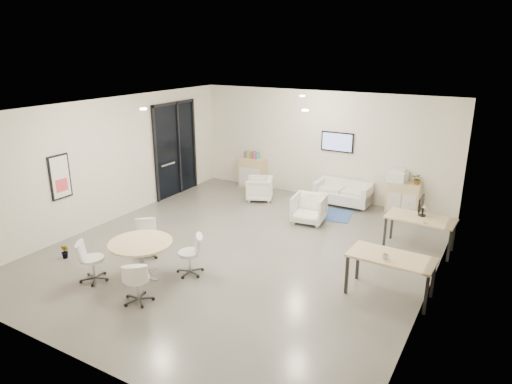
{
  "coord_description": "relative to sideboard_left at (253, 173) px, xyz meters",
  "views": [
    {
      "loc": [
        5.0,
        -8.09,
        4.44
      ],
      "look_at": [
        0.1,
        0.4,
        1.28
      ],
      "focal_mm": 32.0,
      "sensor_mm": 36.0,
      "label": 1
    }
  ],
  "objects": [
    {
      "name": "ceiling_spots",
      "position": [
        2.05,
        -3.42,
        2.7
      ],
      "size": [
        3.14,
        4.14,
        0.03
      ],
      "color": "#FFEAC6",
      "rests_on": "room_shell"
    },
    {
      "name": "desk_rear",
      "position": [
        5.69,
        -2.26,
        0.21
      ],
      "size": [
        1.51,
        0.8,
        0.77
      ],
      "rotation": [
        0.0,
        0.0,
        -0.04
      ],
      "color": "tan",
      "rests_on": "room_shell"
    },
    {
      "name": "meeting_chairs",
      "position": [
        1.18,
        -6.37,
        -0.07
      ],
      "size": [
        2.29,
        2.29,
        0.82
      ],
      "color": "white",
      "rests_on": "room_shell"
    },
    {
      "name": "sideboard_left",
      "position": [
        0.0,
        0.0,
        0.0
      ],
      "size": [
        0.86,
        0.44,
        0.96
      ],
      "color": "tan",
      "rests_on": "room_shell"
    },
    {
      "name": "plant_cabinet",
      "position": [
        5.14,
        0.02,
        0.51
      ],
      "size": [
        0.31,
        0.33,
        0.24
      ],
      "primitive_type": "imported",
      "rotation": [
        0.0,
        0.0,
        -0.12
      ],
      "color": "#3F7F3F",
      "rests_on": "sideboard_right"
    },
    {
      "name": "printer",
      "position": [
        4.61,
        0.02,
        0.55
      ],
      "size": [
        0.54,
        0.47,
        0.35
      ],
      "rotation": [
        0.0,
        0.0,
        -0.14
      ],
      "color": "white",
      "rests_on": "sideboard_right"
    },
    {
      "name": "room_shell",
      "position": [
        2.25,
        -4.25,
        1.12
      ],
      "size": [
        9.6,
        10.6,
        4.8
      ],
      "color": "#575550",
      "rests_on": "ground"
    },
    {
      "name": "sideboard_right",
      "position": [
        4.81,
        0.01,
        -0.05
      ],
      "size": [
        0.87,
        0.42,
        0.87
      ],
      "color": "tan",
      "rests_on": "room_shell"
    },
    {
      "name": "cup",
      "position": [
        5.56,
        -4.79,
        0.37
      ],
      "size": [
        0.13,
        0.1,
        0.12
      ],
      "primitive_type": "imported",
      "rotation": [
        0.0,
        0.0,
        -0.09
      ],
      "color": "white",
      "rests_on": "desk_front"
    },
    {
      "name": "artwork",
      "position": [
        -1.72,
        -5.85,
        1.06
      ],
      "size": [
        0.05,
        0.54,
        1.04
      ],
      "color": "black",
      "rests_on": "room_shell"
    },
    {
      "name": "plant_floor",
      "position": [
        -0.87,
        -6.6,
        -0.41
      ],
      "size": [
        0.18,
        0.33,
        0.14
      ],
      "primitive_type": "imported",
      "rotation": [
        0.0,
        0.0,
        -0.01
      ],
      "color": "#3F7F3F",
      "rests_on": "room_shell"
    },
    {
      "name": "monitor",
      "position": [
        5.65,
        -2.11,
        0.53
      ],
      "size": [
        0.2,
        0.5,
        0.44
      ],
      "color": "black",
      "rests_on": "desk_rear"
    },
    {
      "name": "desk_front",
      "position": [
        5.63,
        -4.61,
        0.23
      ],
      "size": [
        1.55,
        0.81,
        0.79
      ],
      "rotation": [
        0.0,
        0.0,
        -0.03
      ],
      "color": "tan",
      "rests_on": "room_shell"
    },
    {
      "name": "blue_rug",
      "position": [
        2.92,
        -1.18,
        -0.47
      ],
      "size": [
        1.72,
        1.3,
        0.01
      ],
      "primitive_type": "cube",
      "rotation": [
        0.0,
        0.0,
        0.17
      ],
      "color": "#315598",
      "rests_on": "room_shell"
    },
    {
      "name": "books",
      "position": [
        -0.04,
        0.0,
        0.59
      ],
      "size": [
        0.5,
        0.14,
        0.22
      ],
      "color": "red",
      "rests_on": "sideboard_left"
    },
    {
      "name": "armchair_left",
      "position": [
        0.82,
        -1.01,
        -0.1
      ],
      "size": [
        0.95,
        0.97,
        0.77
      ],
      "primitive_type": "imported",
      "rotation": [
        0.0,
        0.0,
        -1.14
      ],
      "color": "white",
      "rests_on": "room_shell"
    },
    {
      "name": "glass_door",
      "position": [
        -1.7,
        -1.74,
        1.02
      ],
      "size": [
        0.09,
        1.9,
        2.85
      ],
      "color": "black",
      "rests_on": "room_shell"
    },
    {
      "name": "loveseat",
      "position": [
        3.14,
        -0.15,
        -0.16
      ],
      "size": [
        1.59,
        0.79,
        0.6
      ],
      "rotation": [
        0.0,
        0.0,
        -0.0
      ],
      "color": "white",
      "rests_on": "room_shell"
    },
    {
      "name": "round_table",
      "position": [
        1.18,
        -6.37,
        0.2
      ],
      "size": [
        1.25,
        1.25,
        0.76
      ],
      "color": "tan",
      "rests_on": "room_shell"
    },
    {
      "name": "wall_tv",
      "position": [
        2.75,
        0.21,
        1.27
      ],
      "size": [
        0.98,
        0.06,
        0.58
      ],
      "color": "black",
      "rests_on": "room_shell"
    },
    {
      "name": "armchair_right",
      "position": [
        2.86,
        -1.97,
        -0.07
      ],
      "size": [
        0.9,
        0.85,
        0.82
      ],
      "primitive_type": "imported",
      "rotation": [
        0.0,
        0.0,
        0.14
      ],
      "color": "white",
      "rests_on": "room_shell"
    }
  ]
}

